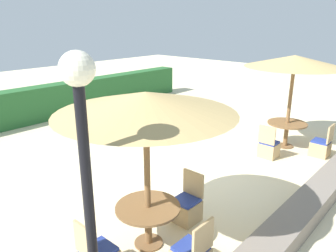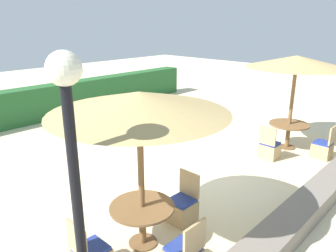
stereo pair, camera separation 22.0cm
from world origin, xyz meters
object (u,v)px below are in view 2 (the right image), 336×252
Objects in this scene: patio_chair_front_right_west at (269,149)px; round_table_front_left at (142,214)px; lamp_post at (71,144)px; parasol_front_right at (297,62)px; parasol_front_left at (139,103)px; patio_chair_front_left_east at (182,208)px; patio_chair_front_right_south at (323,149)px; round_table_front_right at (289,128)px.

patio_chair_front_right_west is 0.88× the size of round_table_front_left.
lamp_post is 3.13× the size of round_table_front_left.
patio_chair_front_right_west is at bearing 1.86° from round_table_front_left.
lamp_post is at bearing -83.38° from patio_chair_front_right_west.
parasol_front_right reaches higher than parasol_front_left.
patio_chair_front_right_west and patio_chair_front_left_east have the same top height.
lamp_post reaches higher than parasol_front_left.
parasol_front_left is (1.46, 0.57, 0.08)m from lamp_post.
lamp_post is 7.35m from parasol_front_right.
round_table_front_left is (-4.77, -0.16, 0.30)m from patio_chair_front_right_west.
parasol_front_left reaches higher than patio_chair_front_right_south.
parasol_front_right reaches higher than patio_chair_front_right_south.
lamp_post reaches higher than parasol_front_right.
patio_chair_front_left_east is (-4.90, -0.18, -2.24)m from parasol_front_right.
round_table_front_left is at bearing -178.62° from round_table_front_right.
patio_chair_front_right_west is at bearing 135.02° from patio_chair_front_right_south.
patio_chair_front_right_west is (-1.04, 1.04, 0.00)m from patio_chair_front_right_south.
patio_chair_front_right_south is at bearing -92.77° from parasol_front_right.
patio_chair_front_right_south is 1.46m from patio_chair_front_right_west.
round_table_front_right is 1.13m from patio_chair_front_right_west.
patio_chair_front_right_west is at bearing 179.28° from parasol_front_right.
parasol_front_left is at bearing -178.62° from parasol_front_right.
parasol_front_right reaches higher than patio_chair_front_right_west.
round_table_front_left is at bearing 87.51° from patio_chair_front_left_east.
patio_chair_front_right_south is 4.92m from patio_chair_front_left_east.
parasol_front_left is 1.87m from round_table_front_left.
lamp_post is at bearing -158.71° from round_table_front_left.
patio_chair_front_right_west is at bearing -87.05° from patio_chair_front_left_east.
parasol_front_left is (-5.86, -0.14, -0.07)m from parasol_front_right.
parasol_front_right reaches higher than patio_chair_front_left_east.
lamp_post is 1.22× the size of parasol_front_right.
patio_chair_front_right_west is 0.34× the size of parasol_front_left.
lamp_post is 7.57m from patio_chair_front_right_south.
parasol_front_left reaches higher than round_table_front_right.
patio_chair_front_left_east is (-4.85, 0.84, 0.00)m from patio_chair_front_right_south.
round_table_front_left is (-5.86, -0.14, -1.94)m from parasol_front_right.
round_table_front_left is (-5.86, -0.14, -0.03)m from round_table_front_right.
patio_chair_front_right_south is at bearing -8.61° from parasol_front_left.
parasol_front_left is at bearing 21.29° from lamp_post.
parasol_front_right is 5.39m from patio_chair_front_left_east.
parasol_front_right reaches higher than round_table_front_left.
patio_chair_front_right_south is (-0.05, -1.02, -0.33)m from round_table_front_right.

